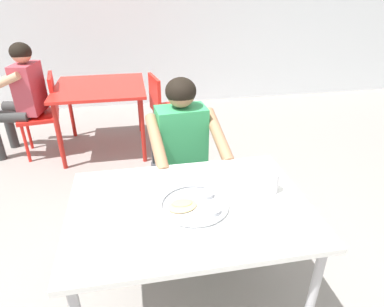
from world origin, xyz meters
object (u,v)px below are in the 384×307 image
at_px(drinking_cup, 272,182).
at_px(table_background_red, 100,93).
at_px(thali_tray, 195,205).
at_px(patron_background, 21,91).
at_px(chair_red_left, 45,109).
at_px(chair_foreground, 178,161).
at_px(chair_red_right, 165,105).
at_px(diner_foreground, 185,150).
at_px(table_foreground, 190,218).

height_order(drinking_cup, table_background_red, drinking_cup).
height_order(thali_tray, patron_background, patron_background).
distance_m(table_background_red, chair_red_left, 0.61).
distance_m(drinking_cup, chair_foreground, 1.01).
bearing_deg(thali_tray, chair_red_right, 87.65).
xyz_separation_m(thali_tray, patron_background, (-1.38, 2.29, -0.05)).
distance_m(drinking_cup, patron_background, 2.87).
bearing_deg(chair_red_left, table_background_red, -1.05).
relative_size(diner_foreground, chair_red_left, 1.36).
xyz_separation_m(table_foreground, thali_tray, (0.02, -0.02, 0.09)).
bearing_deg(table_foreground, drinking_cup, 5.02).
bearing_deg(table_background_red, diner_foreground, -67.18).
distance_m(table_foreground, chair_red_right, 2.26).
xyz_separation_m(drinking_cup, chair_foreground, (-0.36, 0.88, -0.33)).
distance_m(thali_tray, chair_foreground, 0.98).
height_order(diner_foreground, patron_background, patron_background).
bearing_deg(table_foreground, chair_red_right, 87.07).
bearing_deg(chair_foreground, diner_foreground, -86.10).
xyz_separation_m(drinking_cup, diner_foreground, (-0.34, 0.66, -0.11)).
bearing_deg(chair_red_left, patron_background, 178.08).
distance_m(thali_tray, chair_red_right, 2.29).
bearing_deg(diner_foreground, thali_tray, -95.52).
xyz_separation_m(thali_tray, chair_red_left, (-1.18, 2.28, -0.27)).
distance_m(drinking_cup, diner_foreground, 0.75).
bearing_deg(chair_foreground, thali_tray, -93.26).
bearing_deg(patron_background, drinking_cup, -51.32).
bearing_deg(chair_red_left, drinking_cup, -54.50).
bearing_deg(table_background_red, chair_red_left, 178.95).
distance_m(chair_red_left, patron_background, 0.29).
relative_size(drinking_cup, table_background_red, 0.12).
bearing_deg(table_background_red, chair_red_right, -0.49).
bearing_deg(diner_foreground, patron_background, 132.51).
bearing_deg(chair_foreground, chair_red_right, 88.29).
relative_size(chair_foreground, table_background_red, 0.91).
relative_size(thali_tray, patron_background, 0.28).
bearing_deg(thali_tray, drinking_cup, 7.46).
height_order(chair_foreground, patron_background, patron_background).
xyz_separation_m(diner_foreground, chair_red_right, (0.02, 1.56, -0.23)).
bearing_deg(chair_red_right, table_background_red, 179.51).
height_order(thali_tray, diner_foreground, diner_foreground).
bearing_deg(table_foreground, patron_background, 120.83).
bearing_deg(patron_background, table_foreground, -59.17).
bearing_deg(patron_background, chair_red_left, -1.92).
relative_size(thali_tray, chair_foreground, 0.39).
bearing_deg(table_background_red, table_foreground, -75.90).
distance_m(diner_foreground, patron_background, 2.14).
distance_m(thali_tray, chair_red_left, 2.58).
relative_size(chair_foreground, chair_red_right, 1.05).
distance_m(drinking_cup, chair_red_left, 2.76).
distance_m(table_foreground, chair_red_left, 2.55).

